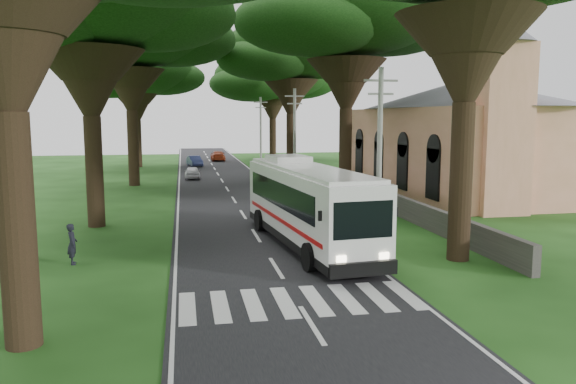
{
  "coord_description": "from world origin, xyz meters",
  "views": [
    {
      "loc": [
        -3.41,
        -18.63,
        5.79
      ],
      "look_at": [
        1.49,
        7.49,
        2.2
      ],
      "focal_mm": 35.0,
      "sensor_mm": 36.0,
      "label": 1
    }
  ],
  "objects_px": {
    "distant_car_b": "(195,161)",
    "pedestrian": "(72,244)",
    "distant_car_c": "(218,156)",
    "church": "(463,128)",
    "pole_mid": "(295,136)",
    "distant_car_a": "(192,172)",
    "pole_far": "(261,130)",
    "pole_near": "(379,152)",
    "coach_bus": "(307,204)"
  },
  "relations": [
    {
      "from": "pole_near",
      "to": "distant_car_c",
      "type": "bearing_deg",
      "value": 95.13
    },
    {
      "from": "pole_near",
      "to": "distant_car_b",
      "type": "distance_m",
      "value": 42.24
    },
    {
      "from": "distant_car_c",
      "to": "pedestrian",
      "type": "distance_m",
      "value": 51.76
    },
    {
      "from": "pole_near",
      "to": "pedestrian",
      "type": "relative_size",
      "value": 4.91
    },
    {
      "from": "pole_near",
      "to": "pole_mid",
      "type": "relative_size",
      "value": 1.0
    },
    {
      "from": "distant_car_c",
      "to": "pole_mid",
      "type": "bearing_deg",
      "value": 99.33
    },
    {
      "from": "pole_far",
      "to": "distant_car_a",
      "type": "relative_size",
      "value": 2.34
    },
    {
      "from": "church",
      "to": "coach_bus",
      "type": "relative_size",
      "value": 1.95
    },
    {
      "from": "distant_car_c",
      "to": "pedestrian",
      "type": "height_order",
      "value": "pedestrian"
    },
    {
      "from": "distant_car_b",
      "to": "church",
      "type": "bearing_deg",
      "value": -63.14
    },
    {
      "from": "church",
      "to": "coach_bus",
      "type": "xyz_separation_m",
      "value": [
        -15.88,
        -16.0,
        -2.99
      ]
    },
    {
      "from": "distant_car_a",
      "to": "distant_car_b",
      "type": "relative_size",
      "value": 0.93
    },
    {
      "from": "coach_bus",
      "to": "pedestrian",
      "type": "xyz_separation_m",
      "value": [
        -9.76,
        -1.42,
        -1.11
      ]
    },
    {
      "from": "church",
      "to": "distant_car_c",
      "type": "distance_m",
      "value": 37.77
    },
    {
      "from": "pole_far",
      "to": "distant_car_b",
      "type": "bearing_deg",
      "value": 169.56
    },
    {
      "from": "pole_far",
      "to": "distant_car_a",
      "type": "bearing_deg",
      "value": -124.14
    },
    {
      "from": "pole_far",
      "to": "distant_car_c",
      "type": "distance_m",
      "value": 10.72
    },
    {
      "from": "distant_car_b",
      "to": "pedestrian",
      "type": "bearing_deg",
      "value": -108.29
    },
    {
      "from": "pole_far",
      "to": "pole_mid",
      "type": "bearing_deg",
      "value": -90.0
    },
    {
      "from": "pole_mid",
      "to": "pole_far",
      "type": "bearing_deg",
      "value": 90.0
    },
    {
      "from": "church",
      "to": "pole_near",
      "type": "bearing_deg",
      "value": -128.5
    },
    {
      "from": "pole_near",
      "to": "pole_far",
      "type": "distance_m",
      "value": 40.0
    },
    {
      "from": "pole_near",
      "to": "distant_car_c",
      "type": "height_order",
      "value": "pole_near"
    },
    {
      "from": "distant_car_b",
      "to": "coach_bus",
      "type": "bearing_deg",
      "value": -95.24
    },
    {
      "from": "pole_far",
      "to": "pedestrian",
      "type": "bearing_deg",
      "value": -107.59
    },
    {
      "from": "pole_near",
      "to": "pole_far",
      "type": "xyz_separation_m",
      "value": [
        0.0,
        40.0,
        0.0
      ]
    },
    {
      "from": "pole_mid",
      "to": "church",
      "type": "bearing_deg",
      "value": -19.81
    },
    {
      "from": "distant_car_b",
      "to": "distant_car_a",
      "type": "bearing_deg",
      "value": -102.93
    },
    {
      "from": "pole_mid",
      "to": "distant_car_c",
      "type": "height_order",
      "value": "pole_mid"
    },
    {
      "from": "pole_far",
      "to": "distant_car_a",
      "type": "xyz_separation_m",
      "value": [
        -8.09,
        -11.94,
        -3.57
      ]
    },
    {
      "from": "pole_near",
      "to": "coach_bus",
      "type": "xyz_separation_m",
      "value": [
        -3.51,
        -0.46,
        -2.26
      ]
    },
    {
      "from": "distant_car_c",
      "to": "distant_car_a",
      "type": "bearing_deg",
      "value": 80.8
    },
    {
      "from": "distant_car_c",
      "to": "pedestrian",
      "type": "relative_size",
      "value": 2.72
    },
    {
      "from": "pole_far",
      "to": "coach_bus",
      "type": "xyz_separation_m",
      "value": [
        -3.51,
        -40.46,
        -2.26
      ]
    },
    {
      "from": "distant_car_c",
      "to": "church",
      "type": "bearing_deg",
      "value": 117.26
    },
    {
      "from": "pole_far",
      "to": "coach_bus",
      "type": "bearing_deg",
      "value": -94.96
    },
    {
      "from": "pole_mid",
      "to": "distant_car_b",
      "type": "height_order",
      "value": "pole_mid"
    },
    {
      "from": "distant_car_a",
      "to": "pole_mid",
      "type": "bearing_deg",
      "value": 134.93
    },
    {
      "from": "pole_far",
      "to": "distant_car_b",
      "type": "xyz_separation_m",
      "value": [
        -7.6,
        1.4,
        -3.54
      ]
    },
    {
      "from": "pole_near",
      "to": "distant_car_a",
      "type": "bearing_deg",
      "value": 106.08
    },
    {
      "from": "pole_near",
      "to": "distant_car_c",
      "type": "relative_size",
      "value": 1.81
    },
    {
      "from": "pedestrian",
      "to": "pole_far",
      "type": "bearing_deg",
      "value": -28.99
    },
    {
      "from": "distant_car_a",
      "to": "pedestrian",
      "type": "relative_size",
      "value": 2.1
    },
    {
      "from": "pole_mid",
      "to": "pole_far",
      "type": "relative_size",
      "value": 1.0
    },
    {
      "from": "distant_car_c",
      "to": "coach_bus",
      "type": "bearing_deg",
      "value": 91.75
    },
    {
      "from": "pedestrian",
      "to": "distant_car_a",
      "type": "bearing_deg",
      "value": -21.23
    },
    {
      "from": "pole_near",
      "to": "distant_car_b",
      "type": "xyz_separation_m",
      "value": [
        -7.6,
        41.4,
        -3.54
      ]
    },
    {
      "from": "coach_bus",
      "to": "distant_car_c",
      "type": "xyz_separation_m",
      "value": [
        -0.9,
        49.57,
        -1.25
      ]
    },
    {
      "from": "pole_mid",
      "to": "distant_car_c",
      "type": "distance_m",
      "value": 29.66
    },
    {
      "from": "pole_mid",
      "to": "distant_car_a",
      "type": "height_order",
      "value": "pole_mid"
    }
  ]
}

